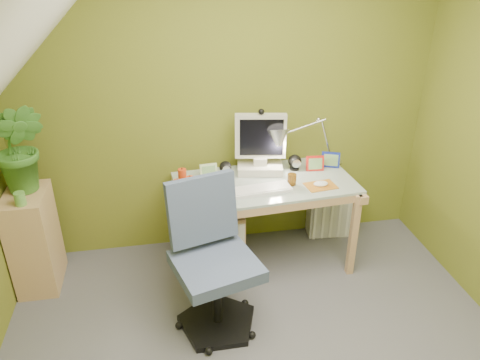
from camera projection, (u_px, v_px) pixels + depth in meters
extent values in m
cube|color=olive|center=(226.00, 103.00, 3.50)|extent=(3.20, 0.01, 2.40)
cube|color=white|center=(12.00, 78.00, 1.64)|extent=(1.10, 3.20, 1.10)
cube|color=silver|center=(259.00, 190.00, 3.30)|extent=(0.48, 0.20, 0.02)
cube|color=#B36C1C|center=(321.00, 186.00, 3.38)|extent=(0.23, 0.18, 0.01)
ellipsoid|color=white|center=(321.00, 184.00, 3.37)|extent=(0.11, 0.08, 0.04)
cylinder|color=brown|center=(292.00, 179.00, 3.38)|extent=(0.07, 0.07, 0.08)
cube|color=red|center=(315.00, 163.00, 3.59)|extent=(0.14, 0.03, 0.12)
cube|color=navy|center=(331.00, 160.00, 3.64)|extent=(0.14, 0.07, 0.12)
cube|color=#BCD895|center=(209.00, 171.00, 3.48)|extent=(0.13, 0.03, 0.11)
cube|color=tan|center=(35.00, 240.00, 3.34)|extent=(0.28, 0.43, 0.75)
imported|color=#3D7928|center=(20.00, 148.00, 3.08)|extent=(0.40, 0.35, 0.63)
cylinder|color=#609E42|center=(20.00, 199.00, 3.02)|extent=(0.07, 0.07, 0.09)
cube|color=silver|center=(333.00, 211.00, 4.01)|extent=(0.44, 0.21, 0.42)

